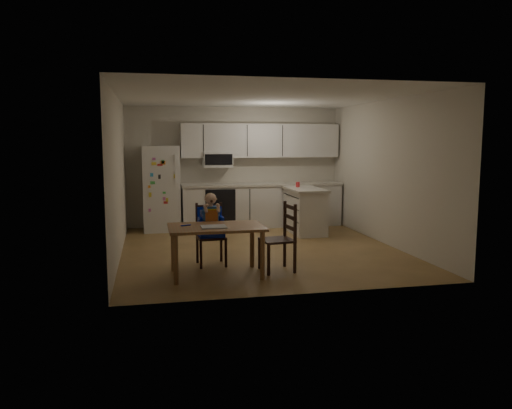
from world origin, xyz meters
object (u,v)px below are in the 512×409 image
object	(u,v)px
chair_booster	(210,221)
dining_table	(216,233)
red_cup	(298,185)
refrigerator	(161,188)
chair_side	(283,233)
kitchen_island	(305,210)

from	to	relation	value
chair_booster	dining_table	bearing A→B (deg)	-92.50
red_cup	dining_table	xyz separation A→B (m)	(-2.04, -3.01, -0.35)
refrigerator	red_cup	distance (m)	2.73
refrigerator	red_cup	world-z (taller)	refrigerator
chair_side	red_cup	bearing A→B (deg)	153.44
chair_side	kitchen_island	bearing A→B (deg)	150.32
kitchen_island	red_cup	world-z (taller)	red_cup
refrigerator	red_cup	xyz separation A→B (m)	(2.67, -0.60, 0.08)
kitchen_island	chair_side	distance (m)	2.93
refrigerator	chair_booster	size ratio (longest dim) A/B	1.61
refrigerator	kitchen_island	world-z (taller)	refrigerator
refrigerator	kitchen_island	bearing A→B (deg)	-17.56
dining_table	chair_booster	bearing A→B (deg)	90.19
red_cup	chair_side	xyz separation A→B (m)	(-1.10, -2.95, -0.39)
refrigerator	dining_table	distance (m)	3.68
red_cup	chair_booster	distance (m)	3.17
kitchen_island	chair_side	bearing A→B (deg)	-113.49
kitchen_island	chair_booster	world-z (taller)	chair_booster
refrigerator	chair_side	distance (m)	3.90
kitchen_island	refrigerator	bearing A→B (deg)	162.44
refrigerator	chair_booster	distance (m)	3.07
refrigerator	dining_table	bearing A→B (deg)	-80.19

